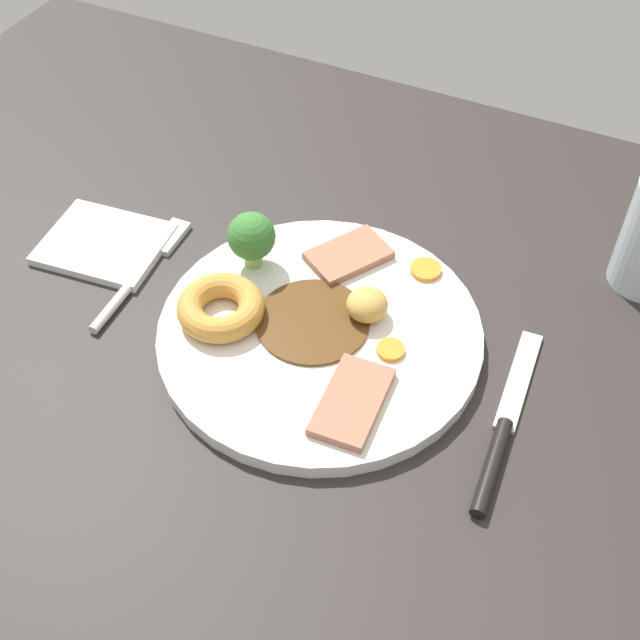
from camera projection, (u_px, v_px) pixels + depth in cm
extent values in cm
cube|color=#2B2623|center=(329.00, 380.00, 69.57)|extent=(120.00, 84.00, 3.60)
cylinder|color=white|center=(320.00, 334.00, 69.74)|extent=(27.23, 27.23, 1.40)
cylinder|color=#563819|center=(313.00, 321.00, 69.54)|extent=(9.64, 9.64, 0.30)
cube|color=#9E664C|center=(349.00, 255.00, 74.54)|extent=(7.55, 8.40, 0.80)
cube|color=#9E664C|center=(352.00, 401.00, 63.63)|extent=(4.90, 8.25, 0.80)
torus|color=#C68938|center=(219.00, 309.00, 69.17)|extent=(7.38, 7.38, 2.19)
ellipsoid|color=tan|center=(367.00, 305.00, 69.20)|extent=(4.87, 4.87, 2.64)
cylinder|color=orange|center=(426.00, 270.00, 73.57)|extent=(2.78, 2.78, 0.45)
cylinder|color=orange|center=(391.00, 350.00, 67.35)|extent=(2.33, 2.33, 0.44)
cylinder|color=#8CB766|center=(253.00, 256.00, 73.75)|extent=(1.61, 1.61, 1.80)
sphere|color=#387A33|center=(251.00, 236.00, 71.98)|extent=(4.25, 4.25, 4.25)
cylinder|color=silver|center=(123.00, 294.00, 73.22)|extent=(1.30, 9.53, 0.90)
cube|color=silver|center=(170.00, 237.00, 78.42)|extent=(2.19, 4.58, 0.60)
cylinder|color=black|center=(492.00, 466.00, 61.14)|extent=(1.73, 8.56, 1.20)
cube|color=silver|center=(519.00, 380.00, 67.04)|extent=(2.35, 10.59, 0.40)
cube|color=white|center=(104.00, 244.00, 77.62)|extent=(11.91, 10.14, 0.80)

